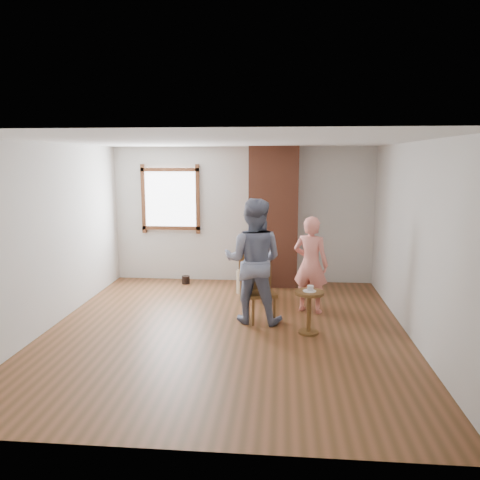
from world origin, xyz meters
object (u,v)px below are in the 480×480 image
(side_table, at_px, (309,305))
(man, at_px, (253,261))
(dining_chair_left, at_px, (252,268))
(dining_chair_right, at_px, (260,289))
(person_pink, at_px, (311,265))
(stoneware_crock, at_px, (245,282))

(side_table, bearing_deg, man, 150.83)
(man, bearing_deg, dining_chair_left, -77.30)
(dining_chair_right, height_order, person_pink, person_pink)
(dining_chair_left, relative_size, man, 0.52)
(stoneware_crock, xyz_separation_m, man, (0.23, -1.45, 0.71))
(dining_chair_left, xyz_separation_m, person_pink, (0.94, -0.61, 0.22))
(man, bearing_deg, person_pink, -141.08)
(side_table, bearing_deg, dining_chair_right, 144.20)
(stoneware_crock, bearing_deg, man, -81.00)
(stoneware_crock, bearing_deg, side_table, -61.63)
(dining_chair_right, height_order, man, man)
(person_pink, bearing_deg, man, 51.54)
(dining_chair_right, bearing_deg, side_table, -52.66)
(dining_chair_left, height_order, man, man)
(stoneware_crock, height_order, dining_chair_left, dining_chair_left)
(dining_chair_right, relative_size, side_table, 1.40)
(side_table, height_order, person_pink, person_pink)
(man, distance_m, person_pink, 1.01)
(dining_chair_right, distance_m, side_table, 0.86)
(side_table, xyz_separation_m, man, (-0.79, 0.44, 0.51))
(dining_chair_left, relative_size, person_pink, 0.63)
(stoneware_crock, relative_size, side_table, 0.68)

